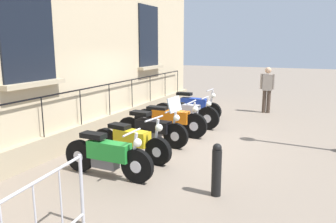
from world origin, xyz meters
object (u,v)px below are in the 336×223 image
object	(u,v)px
motorcycle_yellow	(131,142)
motorcycle_orange	(169,120)
motorcycle_blue	(193,107)
pedestrian_standing	(267,87)
bollard	(217,170)
motorcycle_silver	(185,114)
motorcycle_green	(108,156)
motorcycle_black	(152,128)

from	to	relation	value
motorcycle_yellow	motorcycle_orange	distance (m)	2.14
motorcycle_blue	pedestrian_standing	xyz separation A→B (m)	(2.18, 2.07, 0.55)
motorcycle_blue	bollard	bearing A→B (deg)	-66.44
motorcycle_orange	pedestrian_standing	world-z (taller)	pedestrian_standing
motorcycle_orange	bollard	bearing A→B (deg)	-54.32
pedestrian_standing	motorcycle_silver	bearing A→B (deg)	-121.32
motorcycle_silver	bollard	distance (m)	4.78
motorcycle_green	motorcycle_yellow	size ratio (longest dim) A/B	0.95
motorcycle_black	motorcycle_silver	size ratio (longest dim) A/B	0.93
motorcycle_black	pedestrian_standing	bearing A→B (deg)	68.66
motorcycle_black	motorcycle_silver	bearing A→B (deg)	87.26
motorcycle_silver	motorcycle_orange	bearing A→B (deg)	-93.02
motorcycle_silver	pedestrian_standing	xyz separation A→B (m)	(2.00, 3.29, 0.55)
motorcycle_blue	bollard	size ratio (longest dim) A/B	2.20
motorcycle_orange	bollard	xyz separation A→B (m)	(2.26, -3.15, 0.02)
bollard	motorcycle_black	bearing A→B (deg)	136.89
motorcycle_yellow	bollard	xyz separation A→B (m)	(2.27, -1.01, 0.07)
motorcycle_orange	motorcycle_blue	distance (m)	2.31
pedestrian_standing	bollard	bearing A→B (deg)	-88.45
motorcycle_green	motorcycle_black	xyz separation A→B (m)	(-0.15, 2.23, 0.01)
motorcycle_green	motorcycle_yellow	xyz separation A→B (m)	(-0.12, 1.08, -0.03)
motorcycle_black	bollard	xyz separation A→B (m)	(2.30, -2.16, 0.03)
bollard	motorcycle_yellow	bearing A→B (deg)	156.03
motorcycle_green	motorcycle_orange	size ratio (longest dim) A/B	0.90
motorcycle_green	pedestrian_standing	world-z (taller)	pedestrian_standing
motorcycle_silver	bollard	xyz separation A→B (m)	(2.20, -4.24, 0.04)
bollard	motorcycle_silver	bearing A→B (deg)	117.44
motorcycle_black	motorcycle_orange	xyz separation A→B (m)	(0.04, 0.99, 0.01)
bollard	pedestrian_standing	size ratio (longest dim) A/B	0.54
motorcycle_orange	motorcycle_silver	xyz separation A→B (m)	(0.06, 1.10, -0.02)
motorcycle_green	motorcycle_blue	bearing A→B (deg)	92.36
pedestrian_standing	motorcycle_yellow	bearing A→B (deg)	-107.55
motorcycle_yellow	motorcycle_green	bearing A→B (deg)	-83.86
motorcycle_green	motorcycle_orange	xyz separation A→B (m)	(-0.11, 3.22, 0.02)
motorcycle_black	bollard	bearing A→B (deg)	-43.11
motorcycle_green	motorcycle_orange	distance (m)	3.22
motorcycle_blue	pedestrian_standing	size ratio (longest dim) A/B	1.19
motorcycle_yellow	motorcycle_black	xyz separation A→B (m)	(-0.04, 1.15, 0.04)
motorcycle_green	motorcycle_orange	world-z (taller)	motorcycle_orange
motorcycle_orange	bollard	world-z (taller)	motorcycle_orange
motorcycle_yellow	motorcycle_black	size ratio (longest dim) A/B	1.03
motorcycle_yellow	motorcycle_silver	xyz separation A→B (m)	(0.06, 3.24, 0.02)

